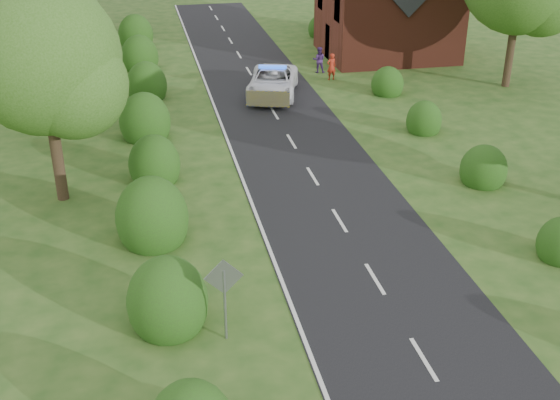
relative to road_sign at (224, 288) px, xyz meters
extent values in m
plane|color=#28501A|center=(5.00, -2.00, -1.65)|extent=(120.00, 120.00, 0.00)
cube|color=black|center=(5.00, 13.00, -1.64)|extent=(6.00, 70.00, 0.02)
cube|color=white|center=(5.00, -2.00, -1.63)|extent=(0.12, 1.80, 0.01)
cube|color=white|center=(5.00, 2.00, -1.63)|extent=(0.12, 1.80, 0.01)
cube|color=white|center=(5.00, 6.00, -1.63)|extent=(0.12, 1.80, 0.01)
cube|color=white|center=(5.00, 10.00, -1.63)|extent=(0.12, 1.80, 0.01)
cube|color=white|center=(5.00, 14.00, -1.63)|extent=(0.12, 1.80, 0.01)
cube|color=white|center=(5.00, 18.00, -1.63)|extent=(0.12, 1.80, 0.01)
cube|color=white|center=(5.00, 22.00, -1.63)|extent=(0.12, 1.80, 0.01)
cube|color=white|center=(5.00, 26.00, -1.63)|extent=(0.12, 1.80, 0.01)
cube|color=white|center=(5.00, 30.00, -1.63)|extent=(0.12, 1.80, 0.01)
cube|color=white|center=(5.00, 34.00, -1.63)|extent=(0.12, 1.80, 0.01)
cube|color=white|center=(5.00, 38.00, -1.63)|extent=(0.12, 1.80, 0.01)
cube|color=white|center=(5.00, 42.00, -1.63)|extent=(0.12, 1.80, 0.01)
cube|color=white|center=(5.00, 46.00, -1.63)|extent=(0.12, 1.80, 0.01)
cube|color=white|center=(2.10, 13.00, -1.63)|extent=(0.12, 70.00, 0.01)
ellipsoid|color=#29451A|center=(-1.50, 1.00, -0.91)|extent=(2.30, 2.41, 2.70)
ellipsoid|color=#29451A|center=(-1.70, 6.00, -0.83)|extent=(2.50, 2.62, 3.00)
ellipsoid|color=#29451A|center=(-1.40, 11.00, -0.97)|extent=(2.10, 2.20, 2.50)
ellipsoid|color=#29451A|center=(-1.60, 16.00, -0.88)|extent=(2.40, 2.52, 2.80)
ellipsoid|color=#29451A|center=(-1.30, 22.00, -0.94)|extent=(2.20, 2.31, 2.60)
ellipsoid|color=#29451A|center=(-1.50, 28.00, -0.91)|extent=(2.30, 2.41, 2.70)
ellipsoid|color=#29451A|center=(-1.60, 34.00, -0.88)|extent=(2.40, 2.52, 2.80)
ellipsoid|color=#29451A|center=(11.60, 8.00, -1.08)|extent=(1.90, 2.00, 2.10)
ellipsoid|color=#29451A|center=(11.50, 14.00, -1.10)|extent=(1.70, 1.78, 2.00)
ellipsoid|color=#29451A|center=(11.80, 20.00, -1.10)|extent=(1.80, 1.89, 2.00)
ellipsoid|color=#29451A|center=(11.60, 34.00, -1.10)|extent=(1.70, 1.78, 2.00)
cylinder|color=#332316|center=(-5.00, 10.00, 0.33)|extent=(0.44, 0.44, 3.96)
sphere|color=#2F5C17|center=(-5.00, 10.00, 3.93)|extent=(5.60, 5.60, 5.60)
sphere|color=#548532|center=(-4.02, 9.44, 3.03)|extent=(3.92, 3.92, 3.92)
cylinder|color=#332316|center=(-6.50, 18.00, 0.22)|extent=(0.44, 0.44, 3.74)
sphere|color=#2F5C17|center=(-6.50, 18.00, 3.62)|extent=(5.60, 5.60, 5.60)
sphere|color=#548532|center=(-5.52, 17.44, 2.77)|extent=(3.92, 3.92, 3.92)
cylinder|color=#332316|center=(-8.00, 28.00, 0.77)|extent=(0.44, 0.44, 4.84)
cylinder|color=#332316|center=(-5.50, 38.00, 0.44)|extent=(0.44, 0.44, 4.18)
cylinder|color=#332316|center=(19.00, 20.00, 0.55)|extent=(0.44, 0.44, 4.40)
cylinder|color=#332316|center=(14.00, 36.00, 0.33)|extent=(0.44, 0.44, 3.96)
cylinder|color=gray|center=(0.00, 0.00, -0.55)|extent=(0.08, 0.08, 2.20)
cube|color=gray|center=(0.00, 0.00, 0.35)|extent=(1.06, 0.04, 1.06)
cube|color=maroon|center=(14.50, 28.00, 1.10)|extent=(8.00, 7.00, 5.50)
imported|color=white|center=(5.52, 21.09, -0.89)|extent=(3.97, 5.96, 1.52)
cube|color=yellow|center=(4.73, 18.44, -0.97)|extent=(2.19, 0.70, 0.84)
cube|color=blue|center=(5.52, 21.09, -0.05)|extent=(1.53, 0.70, 0.14)
imported|color=#B32A18|center=(9.49, 23.30, -0.87)|extent=(0.63, 0.47, 1.57)
imported|color=#4A2869|center=(9.15, 24.92, -0.87)|extent=(0.89, 0.77, 1.57)
camera|label=1|loc=(-1.76, -15.68, 10.40)|focal=45.00mm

